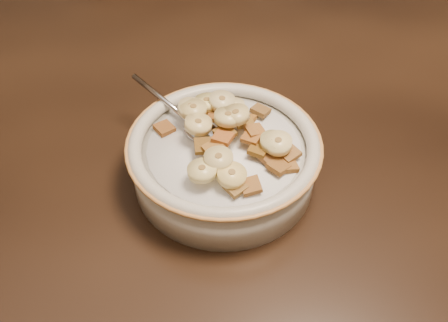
{
  "coord_description": "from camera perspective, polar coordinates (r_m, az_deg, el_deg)",
  "views": [
    {
      "loc": [
        -0.02,
        -0.45,
        1.2
      ],
      "look_at": [
        0.03,
        -0.04,
        0.78
      ],
      "focal_mm": 40.0,
      "sensor_mm": 36.0,
      "label": 1
    }
  ],
  "objects": [
    {
      "name": "banana_slice_12",
      "position": [
        0.51,
        0.89,
        -1.62
      ],
      "size": [
        0.04,
        0.04,
        0.01
      ],
      "primitive_type": "cylinder",
      "rotation": [
        0.14,
        -0.03,
        1.05
      ],
      "color": "#FFD57A",
      "rests_on": "milk"
    },
    {
      "name": "banana_slice_0",
      "position": [
        0.52,
        -0.63,
        0.23
      ],
      "size": [
        0.04,
        0.04,
        0.01
      ],
      "primitive_type": "cylinder",
      "rotation": [
        0.0,
        -0.04,
        1.12
      ],
      "color": "#CCBA78",
      "rests_on": "milk"
    },
    {
      "name": "cereal_square_18",
      "position": [
        0.58,
        2.27,
        4.59
      ],
      "size": [
        0.02,
        0.02,
        0.01
      ],
      "primitive_type": "cube",
      "rotation": [
        0.05,
        0.12,
        0.2
      ],
      "color": "olive",
      "rests_on": "milk"
    },
    {
      "name": "cereal_square_15",
      "position": [
        0.52,
        3.1,
        -2.84
      ],
      "size": [
        0.02,
        0.02,
        0.01
      ],
      "primitive_type": "cube",
      "rotation": [
        -0.16,
        -0.09,
        1.68
      ],
      "color": "brown",
      "rests_on": "milk"
    },
    {
      "name": "banana_slice_10",
      "position": [
        0.6,
        -1.98,
        6.72
      ],
      "size": [
        0.04,
        0.04,
        0.02
      ],
      "primitive_type": "cylinder",
      "rotation": [
        0.11,
        0.1,
        2.87
      ],
      "color": "#EFE08D",
      "rests_on": "milk"
    },
    {
      "name": "spoon",
      "position": [
        0.58,
        -2.46,
        3.39
      ],
      "size": [
        0.06,
        0.06,
        0.01
      ],
      "primitive_type": "ellipsoid",
      "rotation": [
        0.0,
        0.0,
        3.84
      ],
      "color": "#ABABB0",
      "rests_on": "cereal_bowl"
    },
    {
      "name": "banana_slice_7",
      "position": [
        0.52,
        -2.52,
        -1.11
      ],
      "size": [
        0.04,
        0.04,
        0.01
      ],
      "primitive_type": "cylinder",
      "rotation": [
        0.04,
        0.08,
        2.69
      ],
      "color": "#F8EE8F",
      "rests_on": "milk"
    },
    {
      "name": "cereal_square_13",
      "position": [
        0.59,
        -6.83,
        3.75
      ],
      "size": [
        0.03,
        0.03,
        0.01
      ],
      "primitive_type": "cube",
      "rotation": [
        0.04,
        0.08,
        0.56
      ],
      "color": "brown",
      "rests_on": "milk"
    },
    {
      "name": "banana_slice_5",
      "position": [
        0.58,
        -3.51,
        5.93
      ],
      "size": [
        0.04,
        0.04,
        0.01
      ],
      "primitive_type": "cylinder",
      "rotation": [
        0.06,
        -0.01,
        2.68
      ],
      "color": "#CEB57F",
      "rests_on": "milk"
    },
    {
      "name": "cereal_bowl",
      "position": [
        0.59,
        0.0,
        -0.3
      ],
      "size": [
        0.21,
        0.21,
        0.05
      ],
      "primitive_type": "cylinder",
      "color": "silver",
      "rests_on": "table"
    },
    {
      "name": "cereal_square_10",
      "position": [
        0.54,
        -0.13,
        2.67
      ],
      "size": [
        0.03,
        0.03,
        0.01
      ],
      "primitive_type": "cube",
      "rotation": [
        0.07,
        0.0,
        2.6
      ],
      "color": "#945322",
      "rests_on": "milk"
    },
    {
      "name": "cereal_square_6",
      "position": [
        0.59,
        2.47,
        4.69
      ],
      "size": [
        0.03,
        0.03,
        0.01
      ],
      "primitive_type": "cube",
      "rotation": [
        -0.03,
        0.14,
        2.49
      ],
      "color": "brown",
      "rests_on": "milk"
    },
    {
      "name": "cereal_square_9",
      "position": [
        0.6,
        -2.91,
        5.38
      ],
      "size": [
        0.02,
        0.02,
        0.01
      ],
      "primitive_type": "cube",
      "rotation": [
        -0.01,
        -0.14,
        1.34
      ],
      "color": "#96551E",
      "rests_on": "milk"
    },
    {
      "name": "banana_slice_4",
      "position": [
        0.55,
        0.46,
        5.06
      ],
      "size": [
        0.04,
        0.04,
        0.01
      ],
      "primitive_type": "cylinder",
      "rotation": [
        0.12,
        0.08,
        2.24
      ],
      "color": "#EADC8E",
      "rests_on": "milk"
    },
    {
      "name": "milk",
      "position": [
        0.57,
        0.0,
        1.49
      ],
      "size": [
        0.18,
        0.18,
        0.0
      ],
      "primitive_type": "cylinder",
      "color": "white",
      "rests_on": "cereal_bowl"
    },
    {
      "name": "cereal_square_2",
      "position": [
        0.56,
        3.23,
        2.8
      ],
      "size": [
        0.03,
        0.03,
        0.01
      ],
      "primitive_type": "cube",
      "rotation": [
        -0.12,
        0.08,
        2.51
      ],
      "color": "#904D17",
      "rests_on": "milk"
    },
    {
      "name": "banana_slice_9",
      "position": [
        0.55,
        5.71,
        2.19
      ],
      "size": [
        0.04,
        0.03,
        0.01
      ],
      "primitive_type": "cylinder",
      "rotation": [
        0.01,
        -0.07,
        3.01
      ],
      "color": "#D8D081",
      "rests_on": "milk"
    },
    {
      "name": "banana_slice_6",
      "position": [
        0.59,
        0.9,
        6.17
      ],
      "size": [
        0.04,
        0.04,
        0.01
      ],
      "primitive_type": "cylinder",
      "rotation": [
        0.03,
        0.12,
        2.15
      ],
      "color": "#F0D28F",
      "rests_on": "milk"
    },
    {
      "name": "cereal_square_14",
      "position": [
        0.55,
        3.98,
        1.34
      ],
      "size": [
        0.03,
        0.03,
        0.01
      ],
      "primitive_type": "cube",
      "rotation": [
        0.02,
        0.01,
        1.01
      ],
      "color": "brown",
      "rests_on": "milk"
    },
    {
      "name": "cereal_square_12",
      "position": [
        0.56,
        5.47,
        1.54
      ],
      "size": [
        0.03,
        0.03,
        0.01
      ],
      "primitive_type": "cube",
      "rotation": [
        -0.22,
        0.03,
        0.79
      ],
      "color": "brown",
      "rests_on": "milk"
    },
    {
      "name": "cereal_square_11",
      "position": [
        0.54,
        -1.18,
        1.48
      ],
      "size": [
        0.03,
        0.03,
        0.01
      ],
      "primitive_type": "cube",
      "rotation": [
        -0.2,
        0.11,
        1.97
      ],
      "color": "#935E20",
      "rests_on": "milk"
    },
    {
      "name": "cereal_square_7",
      "position": [
        0.54,
        6.26,
        -0.66
      ],
      "size": [
        0.03,
        0.03,
        0.01
      ],
      "primitive_type": "cube",
      "rotation": [
        -0.01,
        0.16,
        0.68
      ],
      "color": "brown",
      "rests_on": "milk"
    },
    {
      "name": "cereal_square_5",
      "position": [
        0.55,
        7.3,
        -0.46
      ],
      "size": [
        0.02,
        0.02,
        0.01
      ],
      "primitive_type": "cube",
      "rotation": [
        0.14,
        0.02,
        1.7
      ],
      "color": "olive",
      "rests_on": "milk"
    },
    {
      "name": "table",
      "position": [
        0.65,
        -3.16,
        -0.63
      ],
      "size": [
        1.42,
        0.93,
        0.04
      ],
      "primitive_type": "cube",
      "rotation": [
        0.0,
        0.0,
        -0.02
      ],
      "color": "black",
      "rests_on": "floor"
    },
    {
      "name": "banana_slice_3",
      "position": [
        0.56,
        -2.95,
        4.22
      ],
      "size": [
        0.03,
        0.03,
        0.01
      ],
      "primitive_type": "cylinder",
      "rotation": [
        -0.04,
        0.13,
        0.03
      ],
      "color": "#DEC56B",
      "rests_on": "milk"
    },
    {
      "name": "cereal_square_16",
      "position": [
        0.56,
        3.56,
        3.45
      ],
      "size": [
        0.03,
        0.02,
        0.01
      ],
      "primitive_type": "cube",
      "rotation": [
        0.15,
        0.02,
        1.85
      ],
      "color": "#9C692A",
      "rests_on": "milk"
    },
    {
      "name": "cereal_square_4",
      "position": [
        0.61,
        4.19,
        5.78
      ],
      "size": [
        0.03,
        0.03,
        0.01
      ],
      "primitive_type": "cube",
      "rotation": [
        0.23,
        -0.06,
        2.44
      ],
      "color": "brown",
      "rests_on": "milk"
    },
    {
      "name": "chair",
      "position": [
        1.31,
        -5.91,
        12.27
      ],
      "size": [
        0.47,
        0.47,
        0.96
      ],
      "primitive_type": "cube",
      "rotation": [
        0.0,
        0.0,
        -0.11
      ],
      "color": "black",
      "rests_on": "floor"
    },
    {
      "name": "banana_slice_1",
      "position": [
        0.55,
        6.19,
        2.04
      ],
      "size": [
        0.04,
        0.04,
        0.01
      ],
      "primitive_type": "cylinder",
      "rotation": [
        -0.1,
        -0.07,
        1.89
      ],
      "color": "#FCDF96",
      "rests_on": "milk"
    },
    {
      "name": "cereal_square_21",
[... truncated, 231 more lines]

